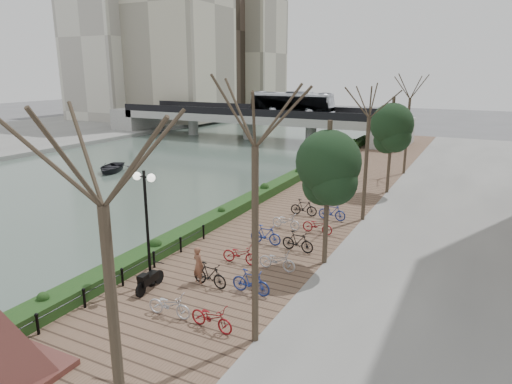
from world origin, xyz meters
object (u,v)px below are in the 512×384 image
Objects in this scene: pedestrian at (198,265)px; motorcycle at (150,279)px; lamppost at (146,204)px; boat at (111,167)px.

motorcycle is at bearing 67.28° from pedestrian.
lamppost is 1.20× the size of boat.
motorcycle is at bearing -52.81° from lamppost.
lamppost is 3.03m from motorcycle.
lamppost is at bearing 122.22° from motorcycle.
boat is at bearing -18.29° from pedestrian.
pedestrian is 0.39× the size of boat.
pedestrian is 25.95m from boat.
boat is (-19.03, 17.51, -0.55)m from motorcycle.
pedestrian reaches higher than motorcycle.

